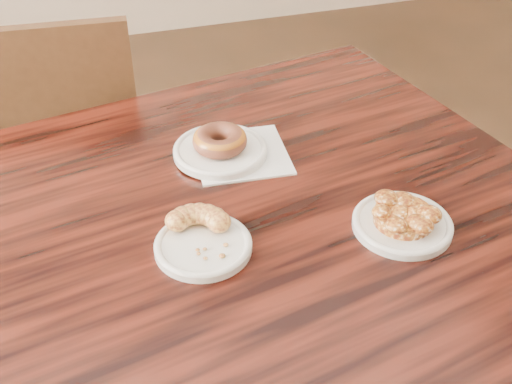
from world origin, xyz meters
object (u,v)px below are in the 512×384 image
object	(u,v)px
chair_far	(67,161)
glazed_donut	(220,140)
cruller_fragment	(202,235)
cafe_table	(271,364)
apple_fritter	(404,214)

from	to	relation	value
chair_far	glazed_donut	distance (m)	0.69
glazed_donut	cruller_fragment	distance (m)	0.26
cafe_table	glazed_donut	size ratio (longest dim) A/B	9.86
chair_far	glazed_donut	size ratio (longest dim) A/B	8.95
cafe_table	cruller_fragment	world-z (taller)	cruller_fragment
chair_far	apple_fritter	bearing A→B (deg)	126.98
cafe_table	cruller_fragment	distance (m)	0.43
glazed_donut	cruller_fragment	bearing A→B (deg)	-110.76
chair_far	cafe_table	bearing A→B (deg)	118.75
apple_fritter	cafe_table	bearing A→B (deg)	156.66
glazed_donut	apple_fritter	size ratio (longest dim) A/B	0.77
chair_far	glazed_donut	bearing A→B (deg)	123.48
cruller_fragment	glazed_donut	bearing A→B (deg)	69.24
chair_far	cruller_fragment	world-z (taller)	chair_far
cafe_table	apple_fritter	bearing A→B (deg)	-34.01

